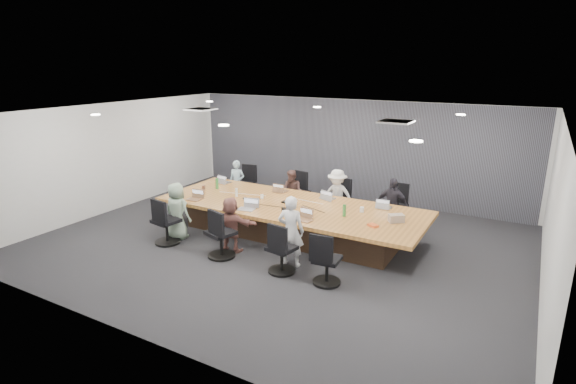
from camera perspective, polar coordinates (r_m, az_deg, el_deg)
The scene contains 41 objects.
floor at distance 9.84m, azimuth -1.15°, elevation -6.45°, with size 10.00×8.00×0.00m, color #28282C.
ceiling at distance 9.14m, azimuth -1.25°, elevation 9.98°, with size 10.00×8.00×0.00m, color white.
wall_back at distance 12.92m, azimuth 7.88°, elevation 5.38°, with size 10.00×2.80×0.00m, color silver.
wall_front at distance 6.45m, azimuth -19.63°, elevation -6.52°, with size 10.00×2.80×0.00m, color silver.
wall_left at distance 12.62m, azimuth -21.21°, elevation 4.18°, with size 8.00×2.80×0.00m, color silver.
wall_right at distance 8.19m, azimuth 30.62°, elevation -3.10°, with size 8.00×2.80×0.00m, color silver.
curtain at distance 12.84m, azimuth 7.74°, elevation 5.32°, with size 9.80×0.04×2.80m, color #4D4E5A.
conference_table at distance 10.10m, azimuth 0.28°, elevation -3.40°, with size 6.00×2.20×0.74m.
chair_0 at distance 12.70m, azimuth -5.55°, elevation 0.68°, with size 0.55×0.55×0.82m, color black, non-canonical shape.
chair_1 at distance 11.83m, azimuth 1.37°, elevation -0.41°, with size 0.55×0.55×0.82m, color black, non-canonical shape.
chair_2 at distance 11.34m, azimuth 6.88°, elevation -1.43°, with size 0.51×0.51×0.76m, color black, non-canonical shape.
chair_3 at distance 10.91m, azimuth 13.49°, elevation -2.20°, with size 0.58×0.58×0.86m, color black, non-canonical shape.
chair_4 at distance 10.01m, azimuth -15.18°, elevation -4.01°, with size 0.58×0.58×0.86m, color black, non-canonical shape.
chair_5 at distance 9.10m, azimuth -8.52°, elevation -5.63°, with size 0.59×0.59×0.87m, color black, non-canonical shape.
chair_6 at distance 8.38m, azimuth -0.80°, elevation -7.65°, with size 0.54×0.54×0.80m, color black, non-canonical shape.
chair_7 at distance 8.00m, azimuth 4.98°, elevation -9.02°, with size 0.52×0.52×0.78m, color black, non-canonical shape.
person_0 at distance 12.38m, azimuth -6.50°, elevation 1.20°, with size 0.44×0.29×1.22m, color #92B0C0.
laptop_0 at distance 11.92m, azimuth -8.06°, elevation 1.25°, with size 0.32×0.22×0.02m, color #B2B2B7.
person_1 at distance 11.49m, azimuth 0.55°, elevation -0.04°, with size 0.56×0.44×1.15m, color brown.
laptop_1 at distance 10.98m, azimuth -0.82°, elevation 0.12°, with size 0.31×0.21×0.02m, color #8C6647.
person_2 at distance 10.95m, azimuth 6.23°, elevation -0.52°, with size 0.85×0.49×1.31m, color silver.
laptop_2 at distance 10.44m, azimuth 5.05°, elevation -0.80°, with size 0.33×0.23×0.02m, color #B2B2B7.
person_3 at distance 10.53m, azimuth 13.03°, elevation -1.63°, with size 0.75×0.31×1.28m, color #24232C.
laptop_3 at distance 9.99m, azimuth 12.16°, elevation -1.89°, with size 0.30×0.20×0.02m, color #B2B2B7.
person_4 at distance 10.18m, azimuth -13.90°, elevation -2.35°, with size 0.62×0.40×1.27m, color gray.
laptop_4 at distance 10.53m, azimuth -11.92°, elevation -0.94°, with size 0.33×0.23×0.02m, color #8C6647.
person_5 at distance 9.30m, azimuth -7.25°, elevation -4.10°, with size 1.08×0.34×1.17m, color brown.
laptop_5 at distance 9.67m, azimuth -5.35°, elevation -2.20°, with size 0.35×0.24×0.02m, color #B2B2B7.
person_6 at distance 8.54m, azimuth 0.38°, elevation -5.00°, with size 0.51×0.33×1.40m, color silver.
laptop_6 at distance 8.98m, azimuth 2.08°, elevation -3.60°, with size 0.31×0.21×0.02m, color #8C6647.
bottle_green_left at distance 11.32m, azimuth -9.01°, elevation 1.06°, with size 0.07×0.07×0.26m, color #307D34.
bottle_green_right at distance 9.26m, azimuth 7.16°, elevation -2.35°, with size 0.07×0.07×0.25m, color #307D34.
bottle_clear at distance 10.61m, azimuth -6.56°, elevation -0.06°, with size 0.06×0.06×0.20m, color silver.
cup_white_far at distance 10.41m, azimuth -3.32°, elevation -0.59°, with size 0.08×0.08×0.10m, color white.
cup_white_near at distance 9.59m, azimuth 9.36°, elevation -2.21°, with size 0.09×0.09×0.11m, color white.
mug_brown at distance 11.37m, azimuth -10.67°, elevation 0.61°, with size 0.08×0.08×0.10m, color brown.
mic_left at distance 10.39m, azimuth -5.35°, elevation -0.86°, with size 0.14×0.09×0.03m, color black.
mic_right at distance 10.08m, azimuth -0.31°, elevation -1.30°, with size 0.17×0.11×0.03m, color black.
stapler at distance 9.52m, azimuth -0.42°, elevation -2.28°, with size 0.18×0.04×0.07m, color black.
canvas_bag at distance 9.13m, azimuth 13.59°, elevation -3.26°, with size 0.29×0.18×0.16m, color gray.
snack_packet at distance 8.81m, azimuth 10.75°, elevation -4.19°, with size 0.19×0.13×0.04m, color orange.
Camera 1 is at (4.62, -7.82, 3.79)m, focal length 28.00 mm.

